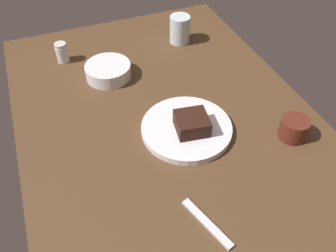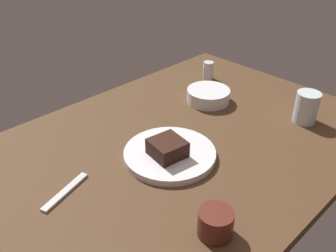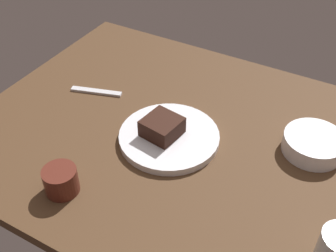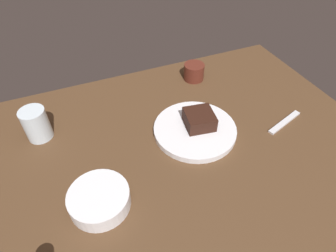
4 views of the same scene
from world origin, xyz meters
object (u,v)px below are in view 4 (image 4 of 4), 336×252
Objects in this scene: coffee_cup at (194,72)px; dessert_spoon at (285,122)px; chocolate_cake_slice at (199,119)px; dessert_plate at (195,130)px; water_glass at (36,124)px; side_bowl at (99,199)px.

coffee_cup reaches higher than dessert_spoon.
chocolate_cake_slice reaches higher than coffee_cup.
chocolate_cake_slice is 27.69cm from coffee_cup.
chocolate_cake_slice reaches higher than dessert_plate.
dessert_plate is 2.54× the size of water_glass.
side_bowl reaches higher than dessert_plate.
dessert_spoon is at bearing -64.80° from coffee_cup.
side_bowl is at bearing -138.52° from coffee_cup.
dessert_plate is 2.94× the size of chocolate_cake_slice.
side_bowl is at bearing -157.17° from dessert_plate.
coffee_cup is at bearing 41.48° from side_bowl.
side_bowl is 61.21cm from dessert_spoon.
coffee_cup is at bearing 66.81° from chocolate_cake_slice.
coffee_cup reaches higher than dessert_plate.
dessert_plate is at bearing -32.20° from dessert_spoon.
coffee_cup is (56.51, 9.68, -1.92)cm from water_glass.
dessert_spoon is at bearing 5.88° from side_bowl.
dessert_spoon is (72.30, -23.89, -4.63)cm from water_glass.
chocolate_cake_slice is 37.13cm from side_bowl.
dessert_spoon is (26.69, -8.14, -3.80)cm from chocolate_cake_slice.
water_glass is 0.66× the size of dessert_spoon.
side_bowl is (-34.17, -14.41, -1.90)cm from chocolate_cake_slice.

